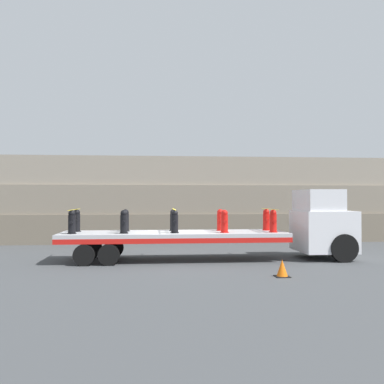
% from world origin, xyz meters
% --- Properties ---
extents(ground_plane, '(120.00, 120.00, 0.00)m').
position_xyz_m(ground_plane, '(0.00, 0.00, 0.00)').
color(ground_plane, '#3F4244').
extents(rock_cliff, '(60.00, 3.30, 5.03)m').
position_xyz_m(rock_cliff, '(0.00, 8.06, 2.52)').
color(rock_cliff, '#706656').
rests_on(rock_cliff, ground_plane).
extents(truck_cab, '(2.21, 2.64, 2.97)m').
position_xyz_m(truck_cab, '(6.51, 0.00, 1.48)').
color(truck_cab, silver).
rests_on(truck_cab, ground_plane).
extents(flatbed_trailer, '(9.39, 2.57, 1.19)m').
position_xyz_m(flatbed_trailer, '(-0.53, 0.00, 0.98)').
color(flatbed_trailer, '#B2B2B7').
rests_on(flatbed_trailer, ground_plane).
extents(fire_hydrant_black_near_0, '(0.36, 0.58, 0.94)m').
position_xyz_m(fire_hydrant_black_near_0, '(-4.10, -0.54, 1.65)').
color(fire_hydrant_black_near_0, black).
rests_on(fire_hydrant_black_near_0, flatbed_trailer).
extents(fire_hydrant_black_far_0, '(0.36, 0.58, 0.94)m').
position_xyz_m(fire_hydrant_black_far_0, '(-4.10, 0.54, 1.65)').
color(fire_hydrant_black_far_0, black).
rests_on(fire_hydrant_black_far_0, flatbed_trailer).
extents(fire_hydrant_black_near_1, '(0.36, 0.58, 0.94)m').
position_xyz_m(fire_hydrant_black_near_1, '(-2.05, -0.54, 1.65)').
color(fire_hydrant_black_near_1, black).
rests_on(fire_hydrant_black_near_1, flatbed_trailer).
extents(fire_hydrant_black_far_1, '(0.36, 0.58, 0.94)m').
position_xyz_m(fire_hydrant_black_far_1, '(-2.05, 0.54, 1.65)').
color(fire_hydrant_black_far_1, black).
rests_on(fire_hydrant_black_far_1, flatbed_trailer).
extents(fire_hydrant_black_near_2, '(0.36, 0.58, 0.94)m').
position_xyz_m(fire_hydrant_black_near_2, '(0.00, -0.54, 1.65)').
color(fire_hydrant_black_near_2, black).
rests_on(fire_hydrant_black_near_2, flatbed_trailer).
extents(fire_hydrant_black_far_2, '(0.36, 0.58, 0.94)m').
position_xyz_m(fire_hydrant_black_far_2, '(0.00, 0.54, 1.65)').
color(fire_hydrant_black_far_2, black).
rests_on(fire_hydrant_black_far_2, flatbed_trailer).
extents(fire_hydrant_red_near_3, '(0.36, 0.58, 0.94)m').
position_xyz_m(fire_hydrant_red_near_3, '(2.05, -0.54, 1.65)').
color(fire_hydrant_red_near_3, red).
rests_on(fire_hydrant_red_near_3, flatbed_trailer).
extents(fire_hydrant_red_far_3, '(0.36, 0.58, 0.94)m').
position_xyz_m(fire_hydrant_red_far_3, '(2.05, 0.54, 1.65)').
color(fire_hydrant_red_far_3, red).
rests_on(fire_hydrant_red_far_3, flatbed_trailer).
extents(fire_hydrant_red_near_4, '(0.36, 0.58, 0.94)m').
position_xyz_m(fire_hydrant_red_near_4, '(4.10, -0.54, 1.65)').
color(fire_hydrant_red_near_4, red).
rests_on(fire_hydrant_red_near_4, flatbed_trailer).
extents(fire_hydrant_red_far_4, '(0.36, 0.58, 0.94)m').
position_xyz_m(fire_hydrant_red_far_4, '(4.10, 0.54, 1.65)').
color(fire_hydrant_red_far_4, red).
rests_on(fire_hydrant_red_far_4, flatbed_trailer).
extents(cargo_strap_rear, '(0.05, 2.66, 0.01)m').
position_xyz_m(cargo_strap_rear, '(-4.10, 0.00, 2.14)').
color(cargo_strap_rear, yellow).
rests_on(cargo_strap_rear, fire_hydrant_black_near_0).
extents(cargo_strap_middle, '(0.05, 2.66, 0.01)m').
position_xyz_m(cargo_strap_middle, '(0.00, 0.00, 2.14)').
color(cargo_strap_middle, yellow).
rests_on(cargo_strap_middle, fire_hydrant_black_near_2).
extents(cargo_strap_front, '(0.05, 2.66, 0.01)m').
position_xyz_m(cargo_strap_front, '(4.10, 0.00, 2.14)').
color(cargo_strap_front, yellow).
rests_on(cargo_strap_front, fire_hydrant_red_near_4).
extents(traffic_cone, '(0.48, 0.48, 0.57)m').
position_xyz_m(traffic_cone, '(3.39, -4.05, 0.28)').
color(traffic_cone, black).
rests_on(traffic_cone, ground_plane).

